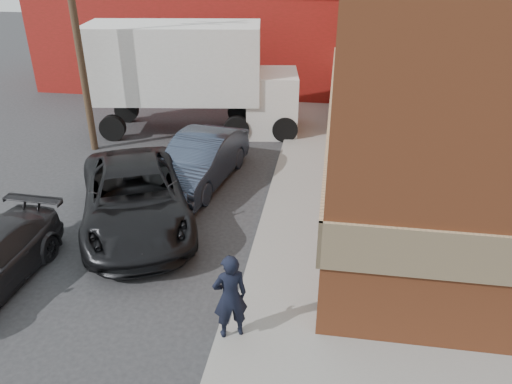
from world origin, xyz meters
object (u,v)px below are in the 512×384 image
at_px(man, 230,296).
at_px(suv_a, 135,197).
at_px(box_truck, 197,72).
at_px(utility_pole, 75,21).
at_px(sedan, 200,160).
at_px(warehouse, 201,29).

relative_size(man, suv_a, 0.31).
relative_size(suv_a, box_truck, 0.67).
distance_m(utility_pole, sedan, 6.64).
bearing_deg(sedan, suv_a, -101.86).
distance_m(warehouse, box_truck, 8.63).
height_order(sedan, suv_a, suv_a).
relative_size(utility_pole, sedan, 1.82).
height_order(suv_a, box_truck, box_truck).
height_order(man, suv_a, man).
distance_m(utility_pole, man, 12.34).
bearing_deg(suv_a, man, -73.15).
xyz_separation_m(man, box_truck, (-3.79, 11.87, 1.44)).
distance_m(man, box_truck, 12.54).
relative_size(warehouse, box_truck, 1.79).
xyz_separation_m(man, suv_a, (-3.57, 4.09, -0.22)).
bearing_deg(box_truck, utility_pole, -151.35).
xyz_separation_m(utility_pole, box_truck, (3.51, 2.62, -2.23)).
xyz_separation_m(warehouse, sedan, (3.35, -13.27, -2.00)).
bearing_deg(utility_pole, box_truck, 36.71).
relative_size(warehouse, utility_pole, 1.81).
relative_size(warehouse, suv_a, 2.65).
bearing_deg(box_truck, warehouse, 95.42).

